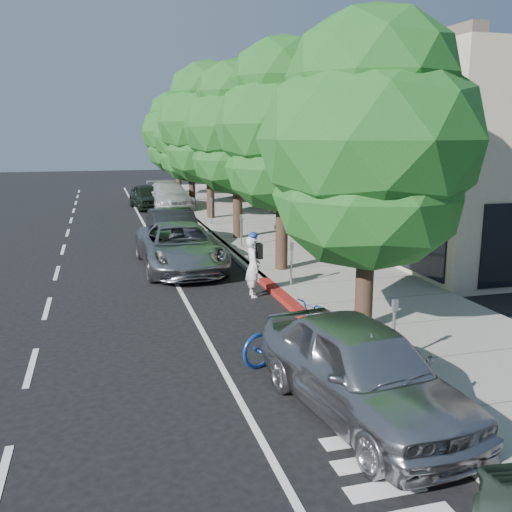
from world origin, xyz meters
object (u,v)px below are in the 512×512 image
object	(u,v)px
street_tree_2	(237,130)
pedestrian	(318,221)
silver_suv	(180,247)
street_tree_0	(370,144)
white_pickup	(169,196)
street_tree_4	(191,138)
street_tree_3	(209,125)
bicycle	(287,334)
street_tree_1	(283,128)
dark_suv_far	(147,197)
cyclist	(253,266)
street_tree_5	(177,133)
near_car_a	(362,370)
dark_sedan	(173,230)

from	to	relation	value
street_tree_2	pedestrian	distance (m)	5.13
street_tree_2	silver_suv	distance (m)	6.69
street_tree_0	white_pickup	bearing A→B (deg)	93.86
street_tree_4	pedestrian	xyz separation A→B (m)	(2.58, -14.70, -3.06)
street_tree_3	bicycle	size ratio (longest dim) A/B	3.80
street_tree_1	white_pickup	world-z (taller)	street_tree_1
street_tree_1	dark_suv_far	size ratio (longest dim) A/B	1.72
street_tree_0	street_tree_4	xyz separation A→B (m)	(0.00, 24.00, -0.07)
street_tree_0	bicycle	distance (m)	4.40
white_pickup	cyclist	bearing A→B (deg)	-93.15
white_pickup	street_tree_5	bearing A→B (deg)	74.49
near_car_a	dark_suv_far	bearing A→B (deg)	84.44
bicycle	street_tree_1	bearing A→B (deg)	-36.31
street_tree_0	street_tree_2	size ratio (longest dim) A/B	0.95
street_tree_0	cyclist	xyz separation A→B (m)	(-1.60, 3.65, -3.40)
dark_sedan	cyclist	bearing A→B (deg)	-82.27
street_tree_3	pedestrian	distance (m)	9.84
street_tree_1	bicycle	bearing A→B (deg)	-107.14
near_car_a	street_tree_1	bearing A→B (deg)	71.91
street_tree_5	cyclist	size ratio (longest dim) A/B	4.37
street_tree_4	pedestrian	bearing A→B (deg)	-80.04
street_tree_0	street_tree_5	size ratio (longest dim) A/B	0.95
silver_suv	pedestrian	size ratio (longest dim) A/B	2.83
street_tree_1	street_tree_5	distance (m)	24.00
street_tree_1	near_car_a	world-z (taller)	street_tree_1
street_tree_1	street_tree_3	size ratio (longest dim) A/B	0.92
street_tree_1	dark_sedan	world-z (taller)	street_tree_1
street_tree_4	cyclist	bearing A→B (deg)	-94.49
near_car_a	street_tree_0	bearing A→B (deg)	55.88
white_pickup	pedestrian	world-z (taller)	pedestrian
white_pickup	dark_suv_far	distance (m)	1.45
street_tree_5	dark_sedan	distance (m)	19.58
street_tree_4	street_tree_5	size ratio (longest dim) A/B	0.92
cyclist	dark_suv_far	bearing A→B (deg)	6.03
street_tree_2	street_tree_4	xyz separation A→B (m)	(-0.00, 12.00, -0.44)
street_tree_3	cyclist	bearing A→B (deg)	-96.36
street_tree_1	street_tree_3	bearing A→B (deg)	90.00
street_tree_4	dark_sedan	size ratio (longest dim) A/B	1.48
street_tree_2	pedestrian	size ratio (longest dim) A/B	3.85
street_tree_2	silver_suv	bearing A→B (deg)	-124.56
street_tree_5	silver_suv	xyz separation A→B (m)	(-3.10, -22.50, -3.74)
street_tree_4	dark_sedan	xyz separation A→B (m)	(-2.87, -13.00, -3.42)
street_tree_0	silver_suv	xyz separation A→B (m)	(-3.10, 7.50, -3.50)
white_pickup	street_tree_2	bearing A→B (deg)	-84.98
street_tree_5	cyclist	xyz separation A→B (m)	(-1.60, -26.35, -3.65)
near_car_a	street_tree_2	bearing A→B (deg)	75.88
street_tree_1	cyclist	distance (m)	4.73
bicycle	silver_suv	distance (m)	8.55
dark_sedan	pedestrian	bearing A→B (deg)	-19.41
dark_sedan	pedestrian	xyz separation A→B (m)	(5.45, -1.70, 0.35)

